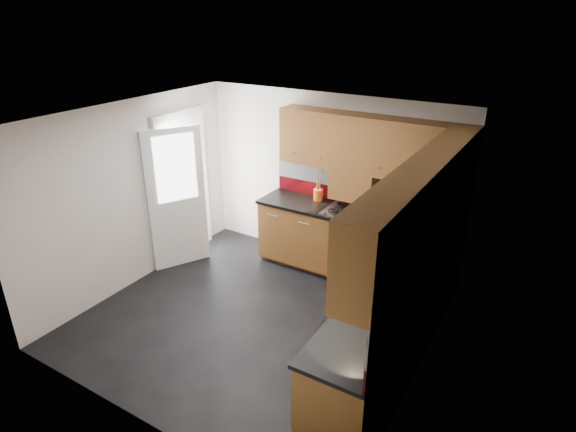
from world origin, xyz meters
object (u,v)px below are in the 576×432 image
Objects in this scene: toaster at (374,206)px; food_processor at (432,236)px; utensil_pot at (318,193)px; gas_hob at (348,212)px.

food_processor is (0.91, -0.57, 0.04)m from toaster.
utensil_pot is 1.74× the size of toaster.
gas_hob is 1.27m from food_processor.
food_processor is (1.21, -0.39, 0.11)m from gas_hob.
toaster is 1.08m from food_processor.
food_processor is (1.74, -0.58, 0.03)m from utensil_pot.
utensil_pot is 1.64× the size of food_processor.
toaster is at bearing 32.38° from gas_hob.
utensil_pot is at bearing 161.65° from food_processor.
toaster is (0.83, -0.00, -0.02)m from utensil_pot.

